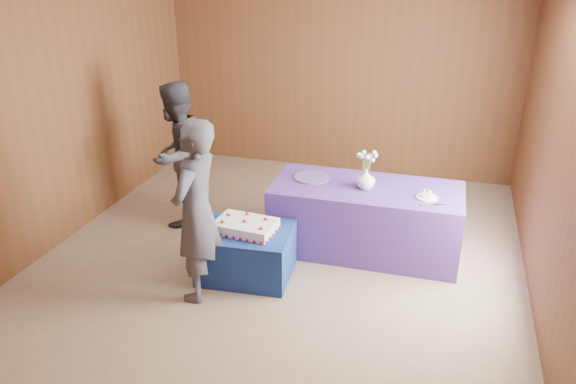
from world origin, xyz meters
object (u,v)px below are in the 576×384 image
at_px(cake_table, 246,253).
at_px(guest_left, 196,212).
at_px(vase, 366,179).
at_px(sheet_cake, 246,226).
at_px(guest_right, 177,155).
at_px(serving_table, 365,219).

xyz_separation_m(cake_table, guest_left, (-0.30, -0.44, 0.62)).
bearing_deg(guest_left, cake_table, 149.05).
relative_size(vase, guest_left, 0.12).
xyz_separation_m(cake_table, sheet_cake, (0.00, 0.00, 0.30)).
distance_m(sheet_cake, guest_left, 0.62).
bearing_deg(cake_table, vase, 33.66).
relative_size(cake_table, guest_left, 0.52).
bearing_deg(vase, sheet_cake, -141.84).
bearing_deg(guest_right, cake_table, 55.95).
bearing_deg(guest_right, serving_table, 92.38).
bearing_deg(guest_right, guest_left, 36.93).
distance_m(vase, guest_right, 2.23).
distance_m(serving_table, vase, 0.48).
xyz_separation_m(serving_table, guest_left, (-1.36, -1.30, 0.50)).
relative_size(serving_table, guest_right, 1.17).
xyz_separation_m(cake_table, guest_right, (-1.18, 0.93, 0.61)).
height_order(sheet_cake, guest_left, guest_left).
height_order(cake_table, vase, vase).
distance_m(serving_table, guest_right, 2.29).
height_order(cake_table, serving_table, serving_table).
height_order(serving_table, sheet_cake, serving_table).
xyz_separation_m(cake_table, vase, (1.04, 0.82, 0.61)).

